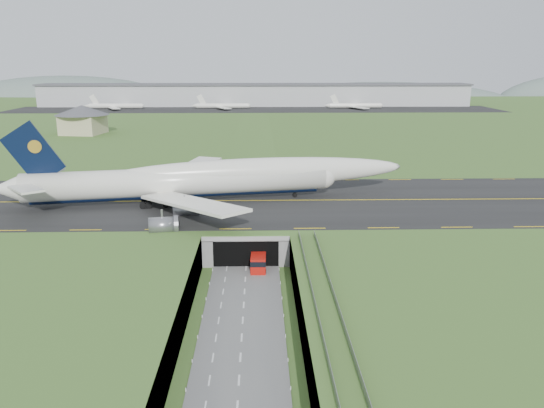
{
  "coord_description": "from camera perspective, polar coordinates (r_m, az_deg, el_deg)",
  "views": [
    {
      "loc": [
        2.58,
        -83.07,
        36.59
      ],
      "look_at": [
        5.06,
        20.0,
        8.82
      ],
      "focal_mm": 35.0,
      "sensor_mm": 36.0,
      "label": 1
    }
  ],
  "objects": [
    {
      "name": "cargo_terminal",
      "position": [
        383.16,
        -1.82,
        11.68
      ],
      "size": [
        320.0,
        67.0,
        15.6
      ],
      "color": "#B2B2B2",
      "rests_on": "ground"
    },
    {
      "name": "service_building",
      "position": [
        245.83,
        -19.71,
        8.8
      ],
      "size": [
        26.32,
        26.32,
        12.49
      ],
      "rotation": [
        0.0,
        0.0,
        -0.16
      ],
      "color": "#BAB286",
      "rests_on": "ground"
    },
    {
      "name": "taxiway",
      "position": [
        120.03,
        -2.56,
        0.34
      ],
      "size": [
        800.0,
        44.0,
        0.18
      ],
      "primitive_type": "cube",
      "color": "black",
      "rests_on": "airfield_deck"
    },
    {
      "name": "shuttle_tram",
      "position": [
        96.89,
        -1.46,
        -6.07
      ],
      "size": [
        2.97,
        7.34,
        2.98
      ],
      "rotation": [
        0.0,
        0.0,
        -0.03
      ],
      "color": "#B7130C",
      "rests_on": "ground"
    },
    {
      "name": "jumbo_jet",
      "position": [
        118.82,
        -6.84,
        2.67
      ],
      "size": [
        90.77,
        58.45,
        19.62
      ],
      "rotation": [
        0.0,
        0.0,
        0.17
      ],
      "color": "white",
      "rests_on": "ground"
    },
    {
      "name": "ground",
      "position": [
        90.8,
        -2.92,
        -8.71
      ],
      "size": [
        900.0,
        900.0,
        0.0
      ],
      "primitive_type": "plane",
      "color": "#406026",
      "rests_on": "ground"
    },
    {
      "name": "trench_road",
      "position": [
        83.95,
        -3.05,
        -10.71
      ],
      "size": [
        12.0,
        75.0,
        0.2
      ],
      "primitive_type": "cube",
      "color": "slate",
      "rests_on": "ground"
    },
    {
      "name": "distant_hills",
      "position": [
        518.37,
        5.57,
        10.52
      ],
      "size": [
        700.0,
        91.0,
        60.0
      ],
      "color": "slate",
      "rests_on": "ground"
    },
    {
      "name": "tunnel_portal",
      "position": [
        105.21,
        -2.72,
        -3.37
      ],
      "size": [
        17.0,
        22.3,
        6.0
      ],
      "color": "gray",
      "rests_on": "ground"
    },
    {
      "name": "guideway",
      "position": [
        71.68,
        5.61,
        -10.86
      ],
      "size": [
        3.0,
        53.0,
        7.05
      ],
      "color": "#A8A8A3",
      "rests_on": "ground"
    },
    {
      "name": "airfield_deck",
      "position": [
        89.64,
        -2.95,
        -6.95
      ],
      "size": [
        800.0,
        800.0,
        6.0
      ],
      "primitive_type": "cube",
      "color": "gray",
      "rests_on": "ground"
    }
  ]
}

